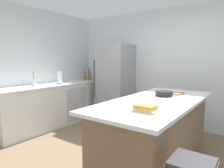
# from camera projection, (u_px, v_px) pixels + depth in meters

# --- Properties ---
(ground_plane) EXTENTS (7.20, 7.20, 0.00)m
(ground_plane) POSITION_uv_depth(u_px,v_px,m) (109.00, 165.00, 2.76)
(ground_plane) COLOR #7A664C
(wall_rear) EXTENTS (6.00, 0.10, 2.60)m
(wall_rear) POSITION_uv_depth(u_px,v_px,m) (170.00, 67.00, 4.41)
(wall_rear) COLOR silver
(wall_rear) RESTS_ON ground_plane
(wall_left) EXTENTS (0.10, 6.00, 2.60)m
(wall_left) POSITION_uv_depth(u_px,v_px,m) (13.00, 68.00, 4.04)
(wall_left) COLOR silver
(wall_left) RESTS_ON ground_plane
(counter_run_left) EXTENTS (0.66, 2.73, 0.93)m
(counter_run_left) POSITION_uv_depth(u_px,v_px,m) (56.00, 104.00, 4.53)
(counter_run_left) COLOR silver
(counter_run_left) RESTS_ON ground_plane
(kitchen_island) EXTENTS (0.99, 2.27, 0.93)m
(kitchen_island) POSITION_uv_depth(u_px,v_px,m) (156.00, 132.00, 2.75)
(kitchen_island) COLOR #7A6047
(kitchen_island) RESTS_ON ground_plane
(refrigerator) EXTENTS (0.79, 0.72, 1.83)m
(refrigerator) POSITION_uv_depth(u_px,v_px,m) (115.00, 83.00, 4.86)
(refrigerator) COLOR #93969B
(refrigerator) RESTS_ON ground_plane
(sink_faucet) EXTENTS (0.15, 0.05, 0.30)m
(sink_faucet) POSITION_uv_depth(u_px,v_px,m) (47.00, 77.00, 4.33)
(sink_faucet) COLOR silver
(sink_faucet) RESTS_ON counter_run_left
(flower_vase) EXTENTS (0.09, 0.09, 0.32)m
(flower_vase) POSITION_uv_depth(u_px,v_px,m) (34.00, 81.00, 4.08)
(flower_vase) COLOR silver
(flower_vase) RESTS_ON counter_run_left
(paper_towel_roll) EXTENTS (0.14, 0.14, 0.31)m
(paper_towel_roll) POSITION_uv_depth(u_px,v_px,m) (60.00, 78.00, 4.52)
(paper_towel_roll) COLOR gray
(paper_towel_roll) RESTS_ON counter_run_left
(syrup_bottle) EXTENTS (0.06, 0.06, 0.22)m
(syrup_bottle) POSITION_uv_depth(u_px,v_px,m) (95.00, 77.00, 5.43)
(syrup_bottle) COLOR #5B3319
(syrup_bottle) RESTS_ON counter_run_left
(whiskey_bottle) EXTENTS (0.08, 0.08, 0.30)m
(whiskey_bottle) POSITION_uv_depth(u_px,v_px,m) (89.00, 75.00, 5.39)
(whiskey_bottle) COLOR brown
(whiskey_bottle) RESTS_ON counter_run_left
(olive_oil_bottle) EXTENTS (0.06, 0.06, 0.31)m
(olive_oil_bottle) POSITION_uv_depth(u_px,v_px,m) (90.00, 76.00, 5.27)
(olive_oil_bottle) COLOR olive
(olive_oil_bottle) RESTS_ON counter_run_left
(vinegar_bottle) EXTENTS (0.05, 0.05, 0.32)m
(vinegar_bottle) POSITION_uv_depth(u_px,v_px,m) (85.00, 76.00, 5.23)
(vinegar_bottle) COLOR #994C23
(vinegar_bottle) RESTS_ON counter_run_left
(cookbook_stack) EXTENTS (0.26, 0.17, 0.07)m
(cookbook_stack) POSITION_uv_depth(u_px,v_px,m) (145.00, 108.00, 2.07)
(cookbook_stack) COLOR silver
(cookbook_stack) RESTS_ON kitchen_island
(mixing_bowl) EXTENTS (0.26, 0.26, 0.07)m
(mixing_bowl) POSITION_uv_depth(u_px,v_px,m) (164.00, 94.00, 2.97)
(mixing_bowl) COLOR black
(mixing_bowl) RESTS_ON kitchen_island
(cutting_board) EXTENTS (0.32, 0.24, 0.02)m
(cutting_board) POSITION_uv_depth(u_px,v_px,m) (172.00, 93.00, 3.19)
(cutting_board) COLOR #9E7042
(cutting_board) RESTS_ON kitchen_island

